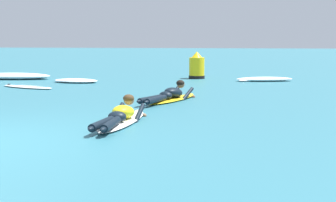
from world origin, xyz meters
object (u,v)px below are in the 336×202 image
at_px(drifting_surfboard, 27,87).
at_px(surfer_far, 170,95).
at_px(channel_marker_buoy, 197,68).
at_px(surfer_near, 121,116).

bearing_deg(drifting_surfboard, surfer_far, -24.77).
bearing_deg(drifting_surfboard, channel_marker_buoy, 39.70).
xyz_separation_m(surfer_near, drifting_surfboard, (-4.60, 5.51, -0.10)).
distance_m(surfer_far, channel_marker_buoy, 6.57).
xyz_separation_m(surfer_near, surfer_far, (0.45, 3.18, 0.01)).
bearing_deg(drifting_surfboard, surfer_near, -50.15).
xyz_separation_m(surfer_far, channel_marker_buoy, (0.06, 6.56, 0.29)).
xyz_separation_m(surfer_far, drifting_surfboard, (-5.04, 2.33, -0.11)).
height_order(drifting_surfboard, channel_marker_buoy, channel_marker_buoy).
distance_m(surfer_far, drifting_surfboard, 5.55).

